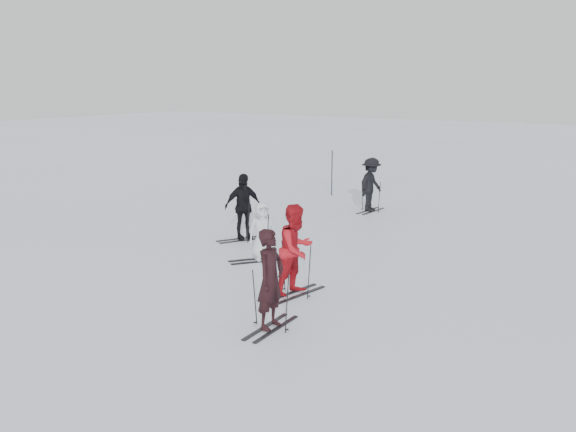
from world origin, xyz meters
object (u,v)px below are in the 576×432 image
(skier_red, at_px, (296,251))
(skier_uphill_left, at_px, (243,207))
(skier_uphill_far, at_px, (371,185))
(piste_marker, at_px, (332,173))
(skier_near_dark, at_px, (270,280))
(skier_grey, at_px, (262,232))

(skier_red, height_order, skier_uphill_left, skier_red)
(skier_uphill_left, xyz_separation_m, skier_uphill_far, (1.22, 5.84, -0.02))
(skier_uphill_far, bearing_deg, skier_uphill_left, 171.00)
(skier_red, xyz_separation_m, piste_marker, (-5.53, 11.19, -0.07))
(skier_uphill_left, height_order, skier_uphill_far, skier_uphill_left)
(skier_uphill_far, xyz_separation_m, piste_marker, (-2.78, 2.06, -0.03))
(skier_near_dark, xyz_separation_m, skier_uphill_far, (-3.42, 11.03, -0.00))
(skier_red, xyz_separation_m, skier_uphill_far, (-2.75, 9.12, -0.05))
(skier_uphill_left, relative_size, piste_marker, 1.05)
(skier_grey, relative_size, piste_marker, 0.82)
(skier_near_dark, xyz_separation_m, skier_red, (-0.67, 1.91, 0.04))
(skier_uphill_left, bearing_deg, skier_red, -100.88)
(skier_near_dark, distance_m, piste_marker, 14.49)
(skier_red, relative_size, piste_marker, 1.08)
(skier_red, bearing_deg, skier_grey, 59.00)
(piste_marker, bearing_deg, skier_grey, -70.49)
(skier_red, distance_m, skier_grey, 2.85)
(skier_grey, bearing_deg, piste_marker, 56.47)
(skier_near_dark, relative_size, skier_uphill_far, 1.00)
(skier_red, relative_size, skier_grey, 1.31)
(skier_uphill_left, bearing_deg, piste_marker, 39.84)
(piste_marker, bearing_deg, skier_near_dark, -64.67)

